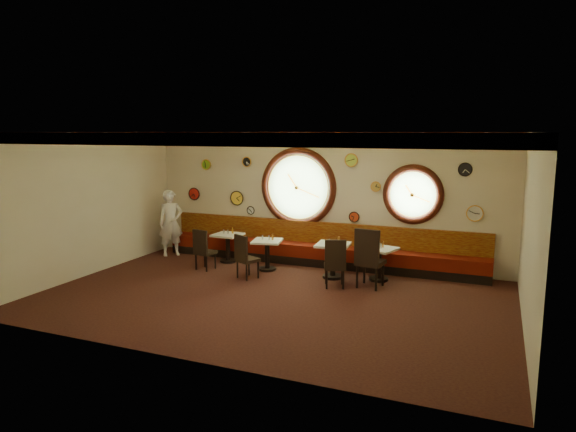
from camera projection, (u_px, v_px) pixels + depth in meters
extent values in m
cube|color=black|center=(271.00, 297.00, 10.04)|extent=(9.00, 6.00, 0.00)
cube|color=gold|center=(270.00, 132.00, 9.52)|extent=(9.00, 6.00, 0.02)
cube|color=beige|center=(321.00, 198.00, 12.52)|extent=(9.00, 0.02, 3.20)
cube|color=beige|center=(182.00, 250.00, 7.05)|extent=(9.00, 0.02, 3.20)
cube|color=beige|center=(88.00, 205.00, 11.47)|extent=(0.02, 6.00, 3.20)
cube|color=beige|center=(531.00, 235.00, 8.10)|extent=(0.02, 6.00, 3.20)
cube|color=#361209|center=(321.00, 136.00, 12.23)|extent=(9.00, 0.10, 0.18)
cube|color=#361209|center=(180.00, 139.00, 6.85)|extent=(9.00, 0.10, 0.18)
cube|color=#361209|center=(85.00, 136.00, 11.21)|extent=(0.10, 6.00, 0.18)
cube|color=#361209|center=(535.00, 138.00, 7.87)|extent=(0.10, 6.00, 0.18)
cube|color=black|center=(317.00, 261.00, 12.51)|extent=(8.00, 0.55, 0.20)
cube|color=#550F07|center=(317.00, 251.00, 12.47)|extent=(8.00, 0.55, 0.30)
cube|color=#621107|center=(320.00, 233.00, 12.61)|extent=(8.00, 0.10, 0.55)
cylinder|color=#9DD57F|center=(298.00, 187.00, 12.70)|extent=(1.66, 0.02, 1.66)
torus|color=#361209|center=(298.00, 187.00, 12.69)|extent=(1.98, 0.18, 1.98)
torus|color=gold|center=(298.00, 187.00, 12.66)|extent=(1.61, 0.03, 1.61)
cylinder|color=#9DD57F|center=(413.00, 194.00, 11.66)|extent=(1.10, 0.02, 1.10)
torus|color=#361209|center=(413.00, 194.00, 11.65)|extent=(1.38, 0.18, 1.38)
torus|color=gold|center=(413.00, 195.00, 11.62)|extent=(1.09, 0.03, 1.09)
cylinder|color=#6BB123|center=(206.00, 165.00, 13.56)|extent=(0.26, 0.03, 0.26)
cylinder|color=#B3D944|center=(351.00, 160.00, 12.05)|extent=(0.30, 0.03, 0.30)
cylinder|color=#B51912|center=(194.00, 194.00, 13.84)|extent=(0.32, 0.03, 0.32)
cylinder|color=silver|center=(475.00, 213.00, 11.18)|extent=(0.34, 0.03, 0.34)
cylinder|color=black|center=(247.00, 162.00, 13.10)|extent=(0.24, 0.03, 0.24)
cylinder|color=black|center=(465.00, 169.00, 11.12)|extent=(0.28, 0.03, 0.28)
cylinder|color=yellow|center=(237.00, 198.00, 13.36)|extent=(0.36, 0.03, 0.36)
cylinder|color=red|center=(354.00, 217.00, 12.23)|extent=(0.24, 0.03, 0.24)
cylinder|color=silver|center=(251.00, 210.00, 13.26)|extent=(0.20, 0.03, 0.20)
cylinder|color=gold|center=(376.00, 187.00, 11.92)|extent=(0.22, 0.03, 0.22)
cylinder|color=black|center=(228.00, 261.00, 12.79)|extent=(0.41, 0.41, 0.06)
cylinder|color=black|center=(228.00, 248.00, 12.74)|extent=(0.11, 0.11, 0.65)
cube|color=silver|center=(228.00, 235.00, 12.69)|extent=(0.67, 0.67, 0.05)
cylinder|color=black|center=(267.00, 269.00, 12.04)|extent=(0.41, 0.41, 0.06)
cylinder|color=black|center=(267.00, 255.00, 11.98)|extent=(0.11, 0.11, 0.65)
cube|color=silver|center=(267.00, 241.00, 11.93)|extent=(0.78, 0.78, 0.05)
cylinder|color=black|center=(333.00, 276.00, 11.39)|extent=(0.44, 0.44, 0.06)
cylinder|color=black|center=(333.00, 261.00, 11.34)|extent=(0.12, 0.12, 0.71)
cube|color=silver|center=(333.00, 245.00, 11.28)|extent=(0.77, 0.77, 0.05)
cylinder|color=black|center=(378.00, 279.00, 11.21)|extent=(0.42, 0.42, 0.06)
cylinder|color=black|center=(379.00, 264.00, 11.15)|extent=(0.11, 0.11, 0.66)
cube|color=silver|center=(379.00, 249.00, 11.10)|extent=(0.82, 0.82, 0.05)
cube|color=black|center=(205.00, 252.00, 12.05)|extent=(0.46, 0.46, 0.07)
cube|color=black|center=(200.00, 241.00, 11.85)|extent=(0.41, 0.11, 0.53)
cube|color=black|center=(248.00, 260.00, 11.31)|extent=(0.55, 0.55, 0.07)
cube|color=black|center=(241.00, 247.00, 11.14)|extent=(0.40, 0.22, 0.54)
cube|color=black|center=(335.00, 267.00, 10.68)|extent=(0.56, 0.56, 0.08)
cube|color=black|center=(335.00, 254.00, 10.44)|extent=(0.43, 0.21, 0.57)
cube|color=black|center=(370.00, 262.00, 10.65)|extent=(0.59, 0.59, 0.09)
cube|color=black|center=(367.00, 246.00, 10.39)|extent=(0.53, 0.13, 0.69)
cylinder|color=silver|center=(224.00, 231.00, 12.72)|extent=(0.04, 0.04, 0.10)
cylinder|color=silver|center=(262.00, 237.00, 11.98)|extent=(0.04, 0.04, 0.11)
cylinder|color=#B9B9BD|center=(329.00, 241.00, 11.34)|extent=(0.03, 0.03, 0.09)
cylinder|color=silver|center=(378.00, 244.00, 11.16)|extent=(0.04, 0.04, 0.11)
cylinder|color=silver|center=(228.00, 232.00, 12.66)|extent=(0.04, 0.04, 0.11)
cylinder|color=silver|center=(269.00, 238.00, 11.92)|extent=(0.04, 0.04, 0.11)
cylinder|color=#B8B7BC|center=(332.00, 242.00, 11.21)|extent=(0.03, 0.03, 0.09)
cylinder|color=silver|center=(381.00, 246.00, 11.05)|extent=(0.04, 0.04, 0.11)
cylinder|color=gold|center=(233.00, 230.00, 12.72)|extent=(0.05, 0.05, 0.15)
cylinder|color=orange|center=(273.00, 237.00, 11.93)|extent=(0.05, 0.05, 0.15)
cylinder|color=orange|center=(339.00, 240.00, 11.26)|extent=(0.05, 0.05, 0.16)
cylinder|color=orange|center=(383.00, 244.00, 11.13)|extent=(0.04, 0.04, 0.14)
imported|color=white|center=(171.00, 223.00, 13.36)|extent=(0.73, 0.74, 1.72)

